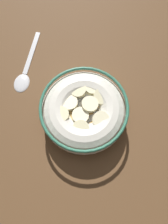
{
  "coord_description": "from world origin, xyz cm",
  "views": [
    {
      "loc": [
        11.9,
        -8.35,
        50.06
      ],
      "look_at": [
        0.0,
        0.0,
        3.0
      ],
      "focal_mm": 39.95,
      "sensor_mm": 36.0,
      "label": 1
    }
  ],
  "objects": [
    {
      "name": "ground_plane",
      "position": [
        0.0,
        0.0,
        -1.0
      ],
      "size": [
        93.39,
        93.39,
        2.0
      ],
      "primitive_type": "cube",
      "color": "brown"
    },
    {
      "name": "cereal_bowl",
      "position": [
        -0.02,
        0.02,
        3.3
      ],
      "size": [
        17.01,
        17.01,
        6.14
      ],
      "color": "silver",
      "rests_on": "ground_plane"
    },
    {
      "name": "spoon",
      "position": [
        -15.24,
        -5.41,
        0.35
      ],
      "size": [
        11.91,
        12.84,
        0.8
      ],
      "color": "silver",
      "rests_on": "ground_plane"
    }
  ]
}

